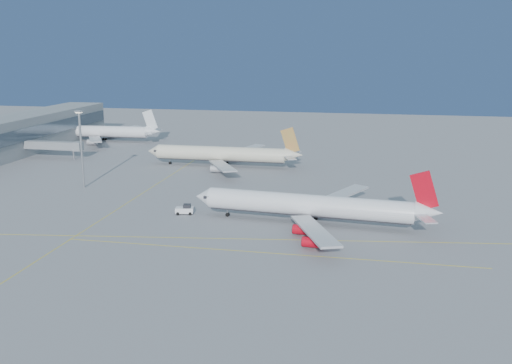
# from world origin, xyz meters

# --- Properties ---
(ground) EXTENTS (500.00, 500.00, 0.00)m
(ground) POSITION_xyz_m (0.00, 0.00, 0.00)
(ground) COLOR slate
(ground) RESTS_ON ground
(terminal) EXTENTS (18.40, 110.00, 15.00)m
(terminal) POSITION_xyz_m (-114.93, 85.00, 7.51)
(terminal) COLOR gray
(terminal) RESTS_ON ground
(jet_bridge) EXTENTS (23.60, 3.60, 6.90)m
(jet_bridge) POSITION_xyz_m (-93.11, 72.00, 5.17)
(jet_bridge) COLOR gray
(jet_bridge) RESTS_ON ground
(taxiway_lines) EXTENTS (118.86, 140.00, 0.02)m
(taxiway_lines) POSITION_xyz_m (-14.71, 6.34, 0.01)
(taxiway_lines) COLOR #DBC40C
(taxiway_lines) RESTS_ON ground
(airliner_virgin) EXTENTS (61.10, 54.66, 15.07)m
(airliner_virgin) POSITION_xyz_m (12.45, 8.07, 4.54)
(airliner_virgin) COLOR white
(airliner_virgin) RESTS_ON ground
(airliner_etihad) EXTENTS (57.47, 53.29, 15.05)m
(airliner_etihad) POSITION_xyz_m (-25.97, 70.59, 4.58)
(airliner_etihad) COLOR beige
(airliner_etihad) RESTS_ON ground
(airliner_third) EXTENTS (56.00, 51.62, 15.03)m
(airliner_third) POSITION_xyz_m (-94.70, 113.94, 4.55)
(airliner_third) COLOR white
(airliner_third) RESTS_ON ground
(pushback_tug) EXTENTS (4.93, 3.49, 2.58)m
(pushback_tug) POSITION_xyz_m (-20.89, 10.09, 1.20)
(pushback_tug) COLOR white
(pushback_tug) RESTS_ON ground
(light_mast) EXTENTS (2.05, 2.05, 23.76)m
(light_mast) POSITION_xyz_m (-60.46, 31.35, 14.02)
(light_mast) COLOR gray
(light_mast) RESTS_ON ground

